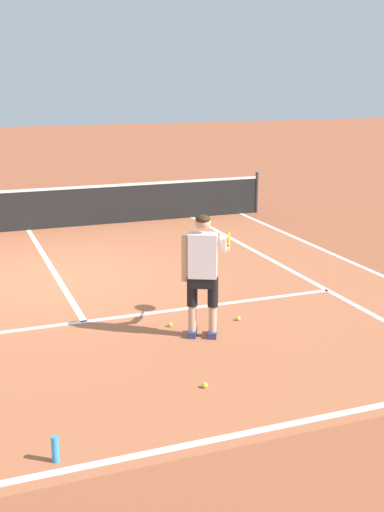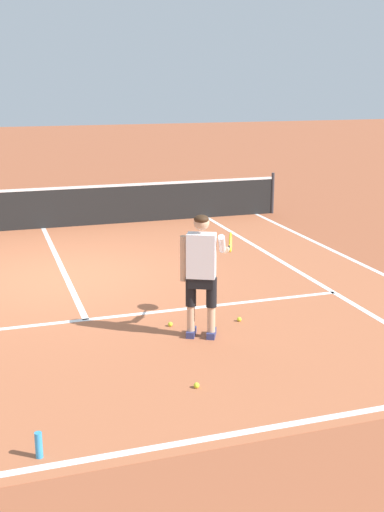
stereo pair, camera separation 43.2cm
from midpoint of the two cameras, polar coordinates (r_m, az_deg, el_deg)
ground_plane at (r=11.84m, az=-9.99°, el=-1.78°), size 80.00×80.00×0.00m
court_inner_surface at (r=10.97m, az=-9.30°, el=-3.12°), size 10.98×10.44×0.00m
line_baseline at (r=6.47m, az=-2.03°, el=-16.59°), size 10.98×0.10×0.01m
line_service at (r=9.68m, az=-8.02°, el=-5.56°), size 8.23×0.10×0.01m
line_centre_service at (r=12.70m, az=-10.58°, el=-0.63°), size 0.10×6.40×0.01m
line_singles_right at (r=12.23m, az=10.11°, el=-1.23°), size 0.10×10.04×0.01m
line_doubles_right at (r=12.91m, az=15.51°, el=-0.67°), size 0.10×10.04×0.01m
tennis_net at (r=15.69m, az=-12.25°, el=4.15°), size 11.96×0.08×1.07m
tennis_player at (r=8.69m, az=2.31°, el=-1.01°), size 1.00×0.95×1.71m
tennis_ball_near_feet at (r=9.34m, az=-0.59°, el=-6.02°), size 0.07×0.07×0.07m
tennis_ball_by_baseline at (r=9.57m, az=5.46°, el=-5.56°), size 0.07×0.07×0.07m
tennis_ball_mid_court at (r=7.58m, az=2.06°, el=-11.29°), size 0.07×0.07×0.07m
water_bottle at (r=6.40m, az=-11.34°, el=-15.98°), size 0.07×0.07×0.26m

